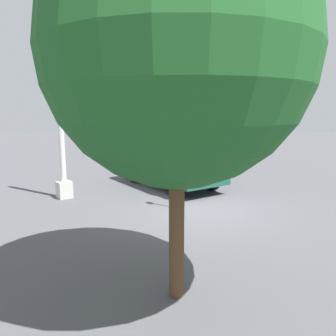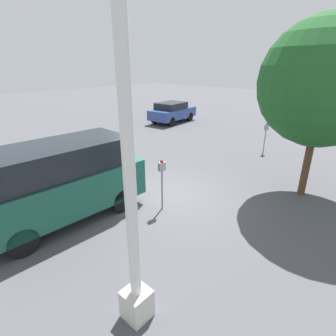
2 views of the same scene
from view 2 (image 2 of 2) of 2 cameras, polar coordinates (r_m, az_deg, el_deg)
The scene contains 7 objects.
ground_plane at distance 8.76m, azimuth -0.15°, elevation -6.32°, with size 80.00×80.00×0.00m, color #4C4C51.
parking_meter_near at distance 7.59m, azimuth -1.33°, elevation -1.16°, with size 0.22×0.16×1.59m.
parking_meter_far at distance 13.79m, azimuth 20.55°, elevation 7.57°, with size 0.22×0.16×1.46m.
lamp_post at distance 4.00m, azimuth -7.84°, elevation -11.35°, with size 0.44×0.44×5.47m.
parked_van at distance 7.69m, azimuth -22.22°, elevation -2.42°, with size 4.55×2.07×2.20m.
car_distant at distance 20.13m, azimuth 0.92°, elevation 12.16°, with size 4.00×2.10×1.49m.
street_tree at distance 9.17m, azimuth 30.77°, elevation 15.55°, with size 3.73×3.73×5.47m.
Camera 2 is at (5.75, 5.17, 4.10)m, focal length 28.00 mm.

